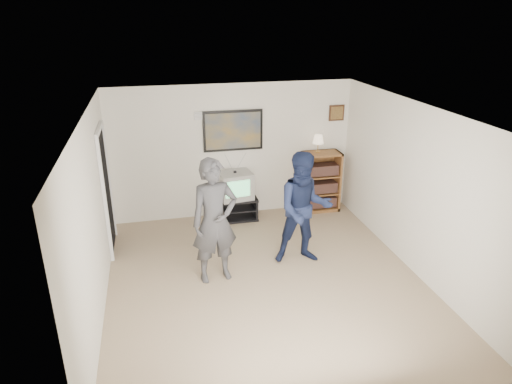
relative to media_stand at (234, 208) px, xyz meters
name	(u,v)px	position (x,y,z in m)	size (l,w,h in m)	color
room_shell	(261,194)	(0.06, -1.88, 1.04)	(4.51, 5.00, 2.51)	#8A6C57
media_stand	(234,208)	(0.00, 0.00, 0.00)	(0.86, 0.48, 0.43)	black
crt_television	(235,185)	(0.04, 0.00, 0.46)	(0.59, 0.50, 0.50)	#9A9A95
bookshelf	(321,182)	(1.73, 0.05, 0.37)	(0.72, 0.41, 1.18)	brown
table_lamp	(318,143)	(1.66, 0.10, 1.13)	(0.21, 0.21, 0.34)	#F7DEBB
person_tall	(215,221)	(-0.63, -1.95, 0.71)	(0.67, 0.44, 1.85)	#3C3C40
person_short	(304,209)	(0.77, -1.76, 0.67)	(0.87, 0.67, 1.78)	#172141
controller_left	(215,202)	(-0.59, -1.78, 0.93)	(0.03, 0.12, 0.03)	white
controller_right	(299,189)	(0.76, -1.50, 0.90)	(0.04, 0.13, 0.04)	white
poster	(233,131)	(0.06, 0.25, 1.44)	(1.10, 0.03, 0.75)	black
air_vent	(202,116)	(-0.49, 0.25, 1.74)	(0.28, 0.02, 0.14)	white
small_picture	(337,113)	(2.06, 0.25, 1.67)	(0.30, 0.03, 0.30)	black
doorway	(106,192)	(-2.18, -0.63, 0.79)	(0.03, 0.85, 2.00)	black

